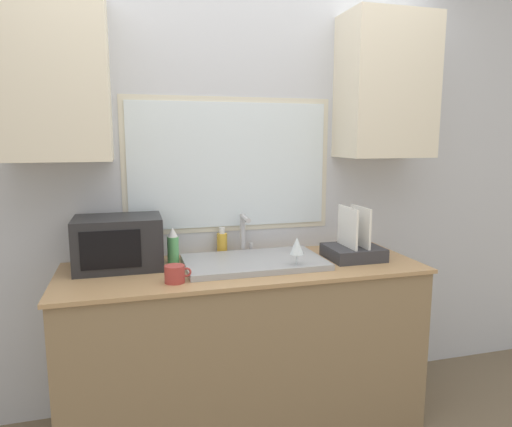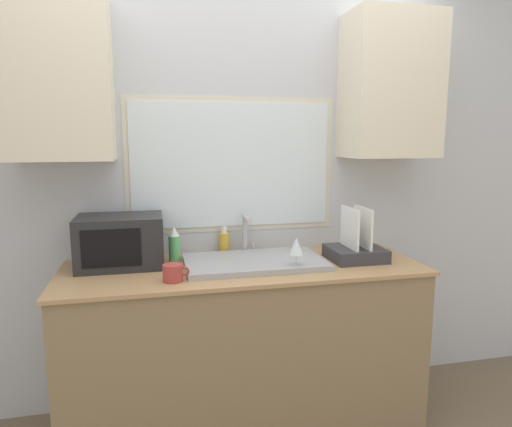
% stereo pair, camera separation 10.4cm
% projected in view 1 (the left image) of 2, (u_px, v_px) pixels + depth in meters
% --- Properties ---
extents(countertop, '(1.86, 0.67, 0.89)m').
position_uv_depth(countertop, '(244.00, 346.00, 2.45)').
color(countertop, '#8C7251').
rests_on(countertop, ground_plane).
extents(wall_back, '(6.00, 0.38, 2.60)m').
position_uv_depth(wall_back, '(230.00, 162.00, 2.59)').
color(wall_back, silver).
rests_on(wall_back, ground_plane).
extents(sink_basin, '(0.73, 0.43, 0.03)m').
position_uv_depth(sink_basin, '(254.00, 262.00, 2.40)').
color(sink_basin, '#9EA0A5').
rests_on(sink_basin, countertop).
extents(faucet, '(0.08, 0.15, 0.23)m').
position_uv_depth(faucet, '(244.00, 231.00, 2.60)').
color(faucet, '#B7B7BC').
rests_on(faucet, countertop).
extents(microwave, '(0.43, 0.31, 0.27)m').
position_uv_depth(microwave, '(118.00, 243.00, 2.32)').
color(microwave, '#232326').
rests_on(microwave, countertop).
extents(dish_rack, '(0.29, 0.27, 0.29)m').
position_uv_depth(dish_rack, '(353.00, 248.00, 2.52)').
color(dish_rack, '#333338').
rests_on(dish_rack, countertop).
extents(spray_bottle, '(0.06, 0.06, 0.19)m').
position_uv_depth(spray_bottle, '(173.00, 246.00, 2.43)').
color(spray_bottle, '#59B266').
rests_on(spray_bottle, countertop).
extents(soap_bottle, '(0.06, 0.06, 0.16)m').
position_uv_depth(soap_bottle, '(222.00, 243.00, 2.62)').
color(soap_bottle, gold).
rests_on(soap_bottle, countertop).
extents(mug_near_sink, '(0.12, 0.09, 0.08)m').
position_uv_depth(mug_near_sink, '(175.00, 274.00, 2.10)').
color(mug_near_sink, '#A53833').
rests_on(mug_near_sink, countertop).
extents(wine_glass, '(0.07, 0.07, 0.17)m').
position_uv_depth(wine_glass, '(297.00, 247.00, 2.28)').
color(wine_glass, silver).
rests_on(wine_glass, countertop).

